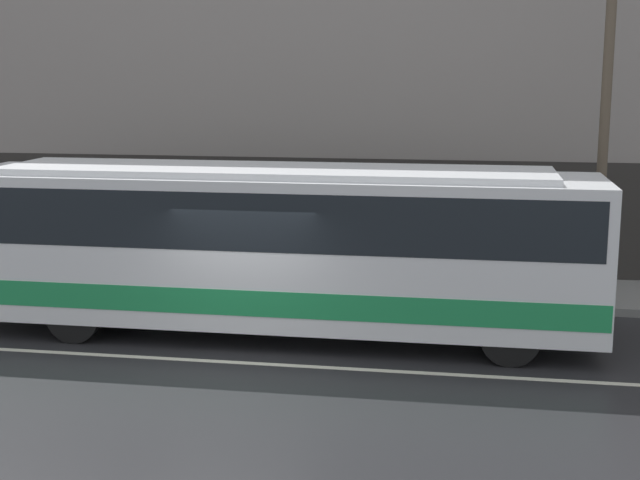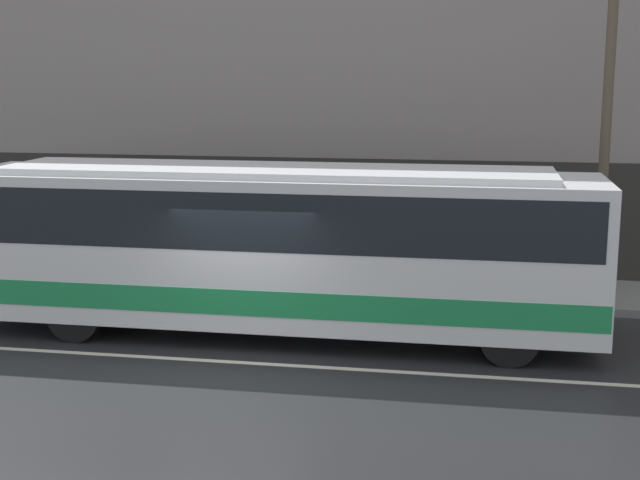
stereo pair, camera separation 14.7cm
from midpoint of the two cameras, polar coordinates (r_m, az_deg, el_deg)
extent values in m
plane|color=#262628|center=(15.09, -5.07, -7.81)|extent=(60.00, 60.00, 0.00)
cube|color=gray|center=(20.06, -1.07, -2.82)|extent=(60.00, 2.66, 0.17)
cube|color=gray|center=(20.96, -0.31, 13.19)|extent=(60.00, 0.30, 11.37)
cube|color=#2D2B28|center=(21.06, -0.38, 1.49)|extent=(60.00, 0.06, 2.80)
cube|color=beige|center=(15.09, -5.07, -7.80)|extent=(54.00, 0.14, 0.01)
cube|color=white|center=(16.26, -2.69, -0.35)|extent=(11.66, 2.56, 2.63)
cube|color=#1E8C4C|center=(16.43, -2.67, -2.97)|extent=(11.60, 2.58, 0.45)
cube|color=black|center=(16.15, -2.71, 1.85)|extent=(11.31, 2.58, 1.00)
cube|color=orange|center=(15.83, 18.15, 2.93)|extent=(0.12, 1.92, 0.28)
cube|color=white|center=(16.05, -2.74, 4.46)|extent=(9.91, 2.17, 0.12)
cylinder|color=black|center=(15.07, 12.33, -6.08)|extent=(0.99, 0.28, 0.99)
cylinder|color=black|center=(17.23, 12.08, -3.94)|extent=(0.99, 0.28, 0.99)
cylinder|color=black|center=(16.61, -15.19, -4.63)|extent=(0.99, 0.28, 0.99)
cylinder|color=black|center=(18.59, -12.25, -2.86)|extent=(0.99, 0.28, 0.99)
cylinder|color=brown|center=(18.51, 18.17, 8.86)|extent=(0.20, 0.20, 8.37)
camera|label=1|loc=(0.07, -89.74, 0.05)|focal=50.00mm
camera|label=2|loc=(0.07, 90.26, -0.05)|focal=50.00mm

